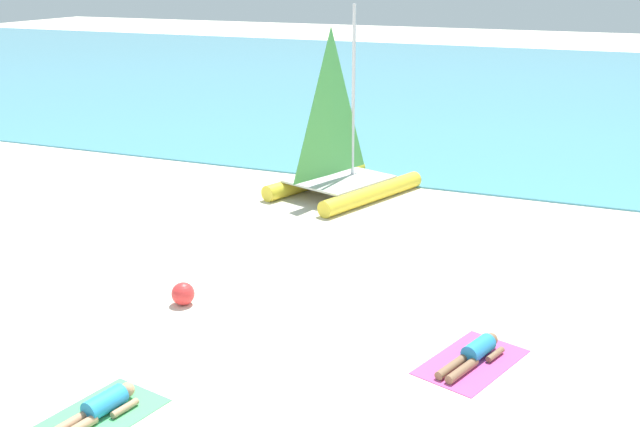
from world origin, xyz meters
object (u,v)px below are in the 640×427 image
Objects in this scene: sailboat_yellow at (341,168)px; towel_left at (95,419)px; sunbather_left at (98,409)px; sunbather_middle at (474,353)px; beach_ball at (183,294)px; towel_middle at (471,362)px.

towel_left is (0.82, -11.47, -0.75)m from sailboat_yellow.
sailboat_yellow is 3.24× the size of sunbather_left.
sunbather_middle is 5.42m from beach_ball.
towel_middle is at bearing 38.99° from towel_left.
towel_left is 1.24× the size of sunbather_middle.
beach_ball is (-0.10, -7.76, -0.54)m from sailboat_yellow.
sunbather_left is at bearing 78.82° from towel_left.
sunbather_left is 5.72m from towel_middle.
sailboat_yellow is at bearing 89.28° from beach_ball.
towel_left is at bearing -66.47° from sailboat_yellow.
towel_left is at bearing -76.06° from beach_ball.
sailboat_yellow reaches higher than towel_left.
towel_left is at bearing -122.68° from sunbather_middle.
sailboat_yellow is 7.78m from beach_ball.
beach_ball is (-5.42, 0.02, 0.08)m from sunbather_middle.
sunbather_middle is (4.50, 3.69, 0.13)m from towel_left.
beach_ball is at bearing 103.94° from towel_left.
towel_middle is 5.41m from beach_ball.
sailboat_yellow is 2.67× the size of towel_middle.
towel_left is 4.42× the size of beach_ball.
sailboat_yellow is 11.53m from towel_left.
towel_left and towel_middle have the same top height.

